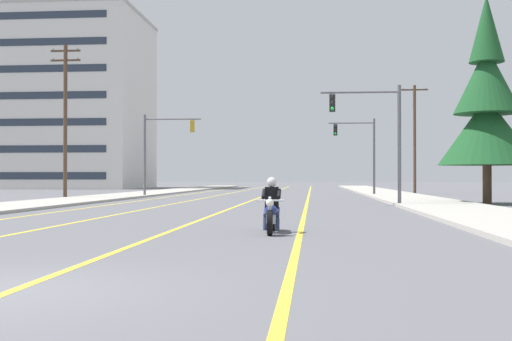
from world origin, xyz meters
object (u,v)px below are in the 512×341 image
at_px(traffic_signal_near_right, 377,127).
at_px(traffic_signal_mid_right, 361,146).
at_px(utility_pole_left_near, 65,116).
at_px(traffic_signal_near_left, 161,143).
at_px(utility_pole_right_far, 415,137).
at_px(conifer_tree_right_verge_near, 487,108).
at_px(apartment_building_far_left_block, 52,102).
at_px(motorcycle_with_rider, 271,210).

height_order(traffic_signal_near_right, traffic_signal_mid_right, same).
bearing_deg(utility_pole_left_near, traffic_signal_mid_right, 25.25).
relative_size(traffic_signal_mid_right, utility_pole_left_near, 0.59).
distance_m(traffic_signal_mid_right, utility_pole_left_near, 22.94).
distance_m(traffic_signal_near_left, utility_pole_left_near, 7.56).
xyz_separation_m(traffic_signal_mid_right, utility_pole_left_near, (-20.69, -9.76, 1.59)).
bearing_deg(traffic_signal_near_right, utility_pole_right_far, 76.53).
bearing_deg(utility_pole_left_near, traffic_signal_near_left, 43.46).
xyz_separation_m(traffic_signal_near_right, traffic_signal_mid_right, (0.61, 18.47, -0.03)).
relative_size(conifer_tree_right_verge_near, apartment_building_far_left_block, 0.45).
distance_m(motorcycle_with_rider, utility_pole_left_near, 29.95).
distance_m(conifer_tree_right_verge_near, apartment_building_far_left_block, 66.36).
bearing_deg(traffic_signal_near_right, apartment_building_far_left_block, 127.64).
xyz_separation_m(utility_pole_left_near, apartment_building_far_left_block, (-18.95, 41.92, 6.20)).
xyz_separation_m(traffic_signal_near_right, conifer_tree_right_verge_near, (6.17, 2.48, 1.21)).
distance_m(traffic_signal_mid_right, utility_pole_right_far, 7.16).
xyz_separation_m(motorcycle_with_rider, traffic_signal_near_right, (4.37, 16.29, 3.46)).
height_order(traffic_signal_near_right, utility_pole_left_near, utility_pole_left_near).
bearing_deg(traffic_signal_near_left, utility_pole_left_near, -136.54).
relative_size(utility_pole_right_far, apartment_building_far_left_block, 0.38).
height_order(traffic_signal_near_left, apartment_building_far_left_block, apartment_building_far_left_block).
distance_m(utility_pole_left_near, apartment_building_far_left_block, 46.42).
distance_m(utility_pole_left_near, conifer_tree_right_verge_near, 26.99).
bearing_deg(conifer_tree_right_verge_near, traffic_signal_near_left, 151.56).
xyz_separation_m(motorcycle_with_rider, utility_pole_right_far, (9.99, 39.77, 4.42)).
xyz_separation_m(motorcycle_with_rider, apartment_building_far_left_block, (-34.67, 66.91, 11.23)).
relative_size(traffic_signal_near_right, conifer_tree_right_verge_near, 0.54).
xyz_separation_m(utility_pole_left_near, conifer_tree_right_verge_near, (26.26, -6.22, -0.36)).
xyz_separation_m(traffic_signal_near_left, traffic_signal_mid_right, (15.32, 4.67, -0.04)).
relative_size(traffic_signal_near_left, utility_pole_left_near, 0.59).
distance_m(traffic_signal_near_right, traffic_signal_near_left, 20.17).
relative_size(traffic_signal_near_right, utility_pole_right_far, 0.65).
relative_size(traffic_signal_near_right, utility_pole_left_near, 0.59).
xyz_separation_m(traffic_signal_near_right, apartment_building_far_left_block, (-39.04, 50.62, 7.76)).
height_order(motorcycle_with_rider, traffic_signal_mid_right, traffic_signal_mid_right).
xyz_separation_m(traffic_signal_near_left, utility_pole_right_far, (20.34, 9.69, 0.94)).
bearing_deg(conifer_tree_right_verge_near, traffic_signal_near_right, -158.07).
bearing_deg(utility_pole_right_far, apartment_building_far_left_block, 148.71).
relative_size(utility_pole_left_near, utility_pole_right_far, 1.10).
bearing_deg(utility_pole_left_near, motorcycle_with_rider, -57.83).
distance_m(traffic_signal_mid_right, conifer_tree_right_verge_near, 16.97).
bearing_deg(traffic_signal_mid_right, utility_pole_left_near, -154.75).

